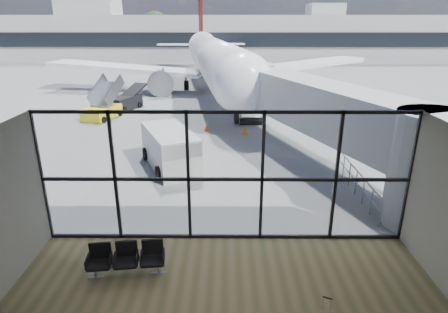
{
  "coord_description": "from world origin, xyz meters",
  "views": [
    {
      "loc": [
        0.03,
        -11.2,
        7.06
      ],
      "look_at": [
        -0.06,
        3.0,
        1.9
      ],
      "focal_mm": 30.0,
      "sensor_mm": 36.0,
      "label": 1
    }
  ],
  "objects_px": {
    "airliner": "(213,58)",
    "service_van": "(171,149)",
    "seating_row": "(126,257)",
    "belt_loader": "(125,102)",
    "mobile_stairs": "(102,111)"
  },
  "relations": [
    {
      "from": "belt_loader",
      "to": "airliner",
      "type": "bearing_deg",
      "value": 79.88
    },
    {
      "from": "service_van",
      "to": "belt_loader",
      "type": "distance_m",
      "value": 14.54
    },
    {
      "from": "service_van",
      "to": "seating_row",
      "type": "bearing_deg",
      "value": -114.49
    },
    {
      "from": "seating_row",
      "to": "mobile_stairs",
      "type": "xyz_separation_m",
      "value": [
        -6.57,
        18.74,
        0.06
      ]
    },
    {
      "from": "airliner",
      "to": "service_van",
      "type": "bearing_deg",
      "value": -101.18
    },
    {
      "from": "seating_row",
      "to": "belt_loader",
      "type": "xyz_separation_m",
      "value": [
        -5.6,
        21.92,
        0.09
      ]
    },
    {
      "from": "seating_row",
      "to": "service_van",
      "type": "bearing_deg",
      "value": 82.26
    },
    {
      "from": "mobile_stairs",
      "to": "airliner",
      "type": "bearing_deg",
      "value": 77.32
    },
    {
      "from": "seating_row",
      "to": "belt_loader",
      "type": "height_order",
      "value": "belt_loader"
    },
    {
      "from": "airliner",
      "to": "mobile_stairs",
      "type": "distance_m",
      "value": 16.36
    },
    {
      "from": "airliner",
      "to": "mobile_stairs",
      "type": "relative_size",
      "value": 10.38
    },
    {
      "from": "mobile_stairs",
      "to": "service_van",
      "type": "bearing_deg",
      "value": -39.38
    },
    {
      "from": "airliner",
      "to": "belt_loader",
      "type": "relative_size",
      "value": 9.4
    },
    {
      "from": "seating_row",
      "to": "belt_loader",
      "type": "distance_m",
      "value": 22.62
    },
    {
      "from": "seating_row",
      "to": "belt_loader",
      "type": "relative_size",
      "value": 0.51
    }
  ]
}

